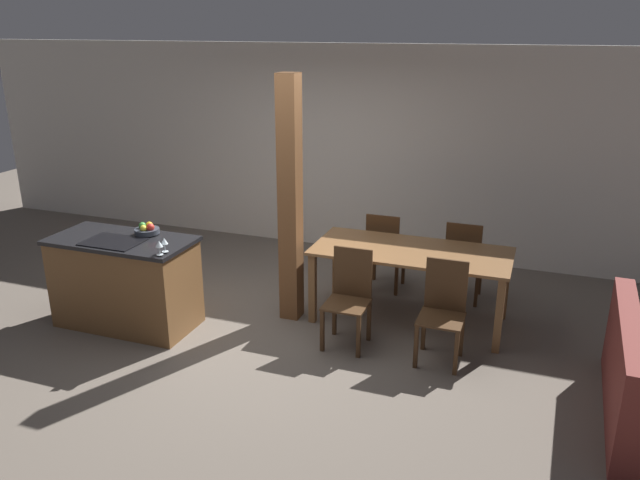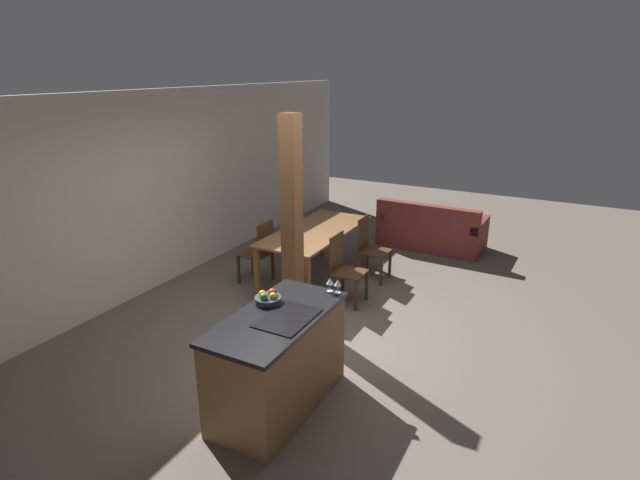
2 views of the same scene
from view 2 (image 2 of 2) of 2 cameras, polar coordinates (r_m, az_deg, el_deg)
name	(u,v)px [view 2 (image 2 of 2)]	position (r m, az deg, el deg)	size (l,w,h in m)	color
ground_plane	(311,333)	(5.98, -1.01, -10.63)	(16.00, 16.00, 0.00)	#665B51
wall_back	(136,196)	(7.06, -20.30, 4.70)	(11.20, 0.08, 2.70)	silver
kitchen_island	(278,361)	(4.63, -4.82, -13.63)	(1.43, 0.71, 0.94)	brown
fruit_bowl	(268,298)	(4.60, -5.96, -6.59)	(0.25, 0.25, 0.11)	#383D47
wine_glass_near	(338,283)	(4.73, 2.04, -4.97)	(0.07, 0.07, 0.14)	silver
wine_glass_middle	(330,282)	(4.76, 1.14, -4.78)	(0.07, 0.07, 0.14)	silver
dining_table	(315,236)	(7.13, -0.54, 0.41)	(1.97, 0.89, 0.78)	brown
dining_chair_near_left	(344,268)	(6.54, 2.76, -3.19)	(0.40, 0.40, 0.93)	#472D19
dining_chair_near_right	(370,247)	(7.30, 5.73, -0.84)	(0.40, 0.40, 0.93)	#472D19
dining_chair_far_left	(260,251)	(7.17, -6.93, -1.28)	(0.40, 0.40, 0.93)	#472D19
dining_chair_far_right	(292,234)	(7.87, -3.27, 0.71)	(0.40, 0.40, 0.93)	#472D19
couch	(431,231)	(8.83, 12.56, 0.97)	(0.90, 1.78, 0.82)	maroon
timber_post	(292,223)	(5.82, -3.22, 1.96)	(0.20, 0.20, 2.50)	brown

